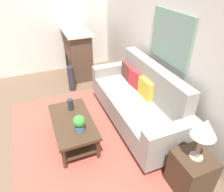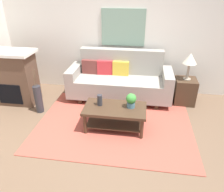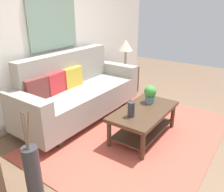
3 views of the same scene
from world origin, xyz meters
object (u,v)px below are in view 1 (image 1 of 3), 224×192
object	(u,v)px
throw_pillow_crimson	(136,79)
side_table	(191,172)
table_lamp	(205,130)
potted_plant_tabletop	(79,123)
floor_vase	(71,79)
throw_pillow_maroon	(128,71)
framed_painting	(170,38)
throw_pillow_mustard	(146,88)
coffee_table	(73,126)
fireplace	(78,53)
tabletop_vase	(70,105)
couch	(139,102)

from	to	relation	value
throw_pillow_crimson	side_table	xyz separation A→B (m)	(1.78, -0.14, -0.40)
table_lamp	potted_plant_tabletop	bearing A→B (deg)	-134.61
floor_vase	potted_plant_tabletop	bearing A→B (deg)	-8.55
potted_plant_tabletop	side_table	distance (m)	1.60
throw_pillow_maroon	framed_painting	size ratio (longest dim) A/B	0.37
table_lamp	framed_painting	world-z (taller)	framed_painting
throw_pillow_maroon	throw_pillow_mustard	world-z (taller)	same
throw_pillow_mustard	potted_plant_tabletop	distance (m)	1.30
potted_plant_tabletop	floor_vase	bearing A→B (deg)	171.45
throw_pillow_maroon	throw_pillow_mustard	bearing A→B (deg)	0.00
throw_pillow_mustard	coffee_table	distance (m)	1.36
throw_pillow_crimson	table_lamp	world-z (taller)	table_lamp
throw_pillow_maroon	fireplace	bearing A→B (deg)	-157.72
potted_plant_tabletop	framed_painting	xyz separation A→B (m)	(-0.32, 1.60, 0.93)
tabletop_vase	floor_vase	size ratio (longest dim) A/B	0.34
throw_pillow_crimson	floor_vase	xyz separation A→B (m)	(-1.21, -0.98, -0.39)
coffee_table	potted_plant_tabletop	world-z (taller)	potted_plant_tabletop
table_lamp	fireplace	size ratio (longest dim) A/B	0.49
framed_painting	side_table	bearing A→B (deg)	-18.60
floor_vase	throw_pillow_crimson	bearing A→B (deg)	38.85
couch	side_table	size ratio (longest dim) A/B	4.03
potted_plant_tabletop	floor_vase	world-z (taller)	potted_plant_tabletop
table_lamp	tabletop_vase	bearing A→B (deg)	-145.86
coffee_table	table_lamp	bearing A→B (deg)	40.33
floor_vase	throw_pillow_mustard	bearing A→B (deg)	31.95
floor_vase	throw_pillow_maroon	bearing A→B (deg)	48.66
coffee_table	fireplace	xyz separation A→B (m)	(-2.29, 0.68, 0.27)
floor_vase	couch	bearing A→B (deg)	28.52
throw_pillow_crimson	side_table	distance (m)	1.83
coffee_table	framed_painting	size ratio (longest dim) A/B	1.14
tabletop_vase	floor_vase	bearing A→B (deg)	167.73
coffee_table	fireplace	bearing A→B (deg)	163.42
throw_pillow_maroon	table_lamp	bearing A→B (deg)	-3.75
throw_pillow_maroon	side_table	size ratio (longest dim) A/B	0.64
throw_pillow_maroon	floor_vase	world-z (taller)	throw_pillow_maroon
throw_pillow_mustard	table_lamp	bearing A→B (deg)	-5.59
throw_pillow_crimson	fireplace	distance (m)	1.99
table_lamp	floor_vase	xyz separation A→B (m)	(-2.99, -0.84, -0.71)
coffee_table	tabletop_vase	xyz separation A→B (m)	(-0.28, 0.05, 0.21)
throw_pillow_mustard	side_table	distance (m)	1.49
couch	table_lamp	bearing A→B (deg)	-0.57
tabletop_vase	fireplace	xyz separation A→B (m)	(-2.01, 0.64, 0.06)
side_table	tabletop_vase	bearing A→B (deg)	-145.86
potted_plant_tabletop	table_lamp	world-z (taller)	table_lamp
side_table	fireplace	size ratio (longest dim) A/B	0.48
couch	side_table	world-z (taller)	couch
tabletop_vase	throw_pillow_maroon	bearing A→B (deg)	110.55
floor_vase	framed_painting	xyz separation A→B (m)	(1.56, 1.32, 1.21)
side_table	framed_painting	distance (m)	1.94
coffee_table	framed_painting	bearing A→B (deg)	91.66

